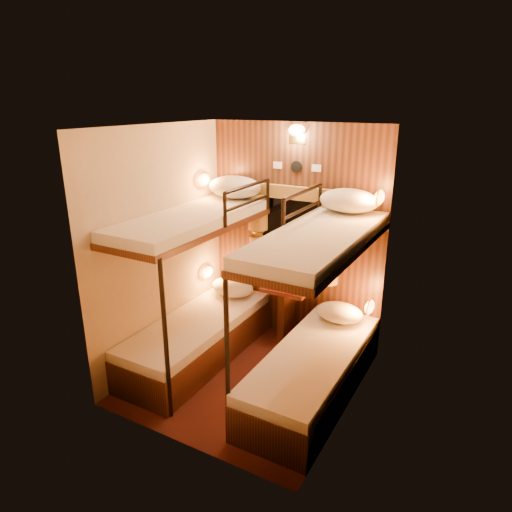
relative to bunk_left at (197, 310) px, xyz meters
The scene contains 22 objects.
floor 0.86m from the bunk_left, ahead, with size 2.10×2.10×0.00m, color #3E1B11.
ceiling 1.95m from the bunk_left, ahead, with size 2.10×2.10×0.00m, color silver.
wall_back 1.34m from the bunk_left, 56.56° to the left, with size 2.40×2.40×0.00m, color #C6B293.
wall_front 1.44m from the bunk_left, 59.93° to the right, with size 2.40×2.40×0.00m, color #C6B293.
wall_left 0.74m from the bunk_left, 168.93° to the right, with size 2.40×2.40×0.00m, color #C6B293.
wall_right 1.77m from the bunk_left, ahead, with size 2.40×2.40×0.00m, color #C6B293.
back_panel 1.33m from the bunk_left, 56.16° to the left, with size 2.00×0.03×2.40m, color black.
bunk_left is the anchor object (origin of this frame).
bunk_right 1.30m from the bunk_left, ahead, with size 0.72×1.90×1.82m.
window 1.30m from the bunk_left, 55.30° to the left, with size 1.00×0.12×0.79m.
curtains 1.32m from the bunk_left, 54.32° to the left, with size 1.10×0.22×1.00m.
back_fixtures 2.03m from the bunk_left, 55.16° to the left, with size 0.54×0.09×0.48m.
reading_lamps 1.13m from the bunk_left, 44.25° to the left, with size 2.00×0.20×1.25m.
table 1.02m from the bunk_left, 50.33° to the left, with size 0.50×0.34×0.66m.
bottle_left 0.92m from the bunk_left, 53.72° to the left, with size 0.06×0.06×0.21m.
bottle_right 1.06m from the bunk_left, 49.42° to the left, with size 0.07×0.07×0.25m.
sachet_a 1.10m from the bunk_left, 47.47° to the left, with size 0.07×0.05×0.01m, color silver.
sachet_b 1.16m from the bunk_left, 44.26° to the left, with size 0.07×0.05×0.01m, color silver.
pillow_lower_left 0.69m from the bunk_left, 90.18° to the left, with size 0.51×0.37×0.20m, color silver.
pillow_lower_right 1.46m from the bunk_left, 27.23° to the left, with size 0.48×0.34×0.19m, color silver.
pillow_upper_left 1.38m from the bunk_left, 90.16° to the left, with size 0.61×0.44×0.24m, color silver.
pillow_upper_right 1.88m from the bunk_left, 29.46° to the left, with size 0.57×0.41×0.22m, color silver.
Camera 1 is at (1.96, -3.35, 2.61)m, focal length 32.00 mm.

